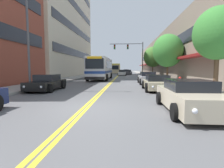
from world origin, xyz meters
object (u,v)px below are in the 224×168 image
object	(u,v)px
car_beige_parked_right_mid	(157,83)
box_truck	(116,69)
street_tree_right_far	(153,57)
street_tree_right_mid	(168,51)
car_silver_parked_right_far	(148,78)
car_white_moving_second	(122,73)
street_lamp_left_near	(32,20)
street_tree_right_near	(218,34)
traffic_signal_mast	(132,52)
city_bus	(101,68)
car_dark_grey_moving_third	(128,72)
car_red_moving_lead	(126,72)
fire_hydrant	(180,83)
car_champagne_parked_right_foreground	(190,97)
car_black_parked_left_near	(47,83)

from	to	relation	value
car_beige_parked_right_mid	box_truck	world-z (taller)	box_truck
street_tree_right_far	street_tree_right_mid	bearing A→B (deg)	-90.27
car_silver_parked_right_far	car_white_moving_second	world-z (taller)	car_white_moving_second
box_truck	street_lamp_left_near	distance (m)	42.39
car_silver_parked_right_far	street_tree_right_mid	world-z (taller)	street_tree_right_mid
box_truck	street_tree_right_near	distance (m)	44.32
traffic_signal_mast	street_lamp_left_near	xyz separation A→B (m)	(-7.90, -23.67, 0.17)
city_bus	car_dark_grey_moving_third	bearing A→B (deg)	78.41
car_white_moving_second	box_truck	bearing A→B (deg)	100.43
car_white_moving_second	car_dark_grey_moving_third	size ratio (longest dim) A/B	0.93
car_red_moving_lead	traffic_signal_mast	bearing A→B (deg)	-87.22
car_white_moving_second	fire_hydrant	xyz separation A→B (m)	(5.01, -28.81, -0.01)
car_dark_grey_moving_third	car_champagne_parked_right_foreground	bearing A→B (deg)	-87.48
car_black_parked_left_near	car_red_moving_lead	size ratio (longest dim) A/B	1.01
car_red_moving_lead	street_tree_right_far	world-z (taller)	street_tree_right_far
traffic_signal_mast	street_lamp_left_near	world-z (taller)	street_lamp_left_near
fire_hydrant	traffic_signal_mast	bearing A→B (deg)	97.65
city_bus	box_truck	distance (m)	27.38
car_red_moving_lead	box_truck	size ratio (longest dim) A/B	0.59
car_silver_parked_right_far	car_red_moving_lead	xyz separation A→B (m)	(-2.31, 36.93, 0.01)
car_silver_parked_right_far	box_truck	size ratio (longest dim) A/B	0.66
car_champagne_parked_right_foreground	traffic_signal_mast	bearing A→B (deg)	92.74
street_tree_right_far	fire_hydrant	size ratio (longest dim) A/B	6.20
traffic_signal_mast	street_lamp_left_near	bearing A→B (deg)	-108.46
box_truck	car_beige_parked_right_mid	bearing A→B (deg)	-82.26
city_bus	street_tree_right_far	xyz separation A→B (m)	(9.03, 7.26, 2.08)
car_silver_parked_right_far	traffic_signal_mast	bearing A→B (deg)	94.60
car_dark_grey_moving_third	street_tree_right_far	distance (m)	15.87
car_silver_parked_right_far	box_truck	distance (m)	34.96
car_black_parked_left_near	car_beige_parked_right_mid	bearing A→B (deg)	4.51
car_dark_grey_moving_third	fire_hydrant	bearing A→B (deg)	-84.43
car_black_parked_left_near	car_dark_grey_moving_third	size ratio (longest dim) A/B	0.88
car_dark_grey_moving_third	street_tree_right_mid	size ratio (longest dim) A/B	0.86
box_truck	car_dark_grey_moving_third	bearing A→B (deg)	-54.61
car_black_parked_left_near	traffic_signal_mast	xyz separation A→B (m)	(7.38, 22.79, 4.42)
street_tree_right_near	street_tree_right_mid	bearing A→B (deg)	91.36
car_beige_parked_right_mid	street_tree_right_far	distance (m)	20.85
car_beige_parked_right_mid	street_lamp_left_near	world-z (taller)	street_lamp_left_near
car_black_parked_left_near	box_truck	distance (m)	41.34
car_black_parked_left_near	box_truck	bearing A→B (deg)	85.58
city_bus	street_tree_right_mid	size ratio (longest dim) A/B	2.00
box_truck	fire_hydrant	xyz separation A→B (m)	(7.18, -40.63, -1.00)
car_beige_parked_right_mid	car_silver_parked_right_far	size ratio (longest dim) A/B	0.88
traffic_signal_mast	car_beige_parked_right_mid	bearing A→B (deg)	-86.62
city_bus	street_tree_right_near	world-z (taller)	street_tree_right_near
city_bus	fire_hydrant	xyz separation A→B (m)	(7.99, -13.26, -1.20)
car_beige_parked_right_mid	car_dark_grey_moving_third	world-z (taller)	car_dark_grey_moving_third
car_red_moving_lead	fire_hydrant	distance (m)	43.23
street_tree_right_near	car_silver_parked_right_far	bearing A→B (deg)	108.22
car_silver_parked_right_far	car_red_moving_lead	bearing A→B (deg)	93.57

